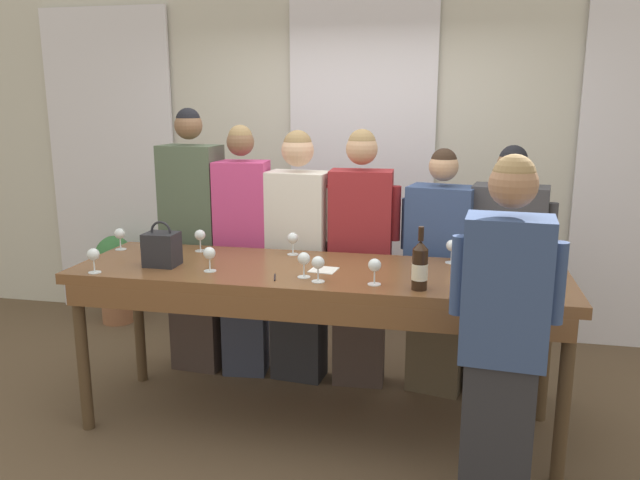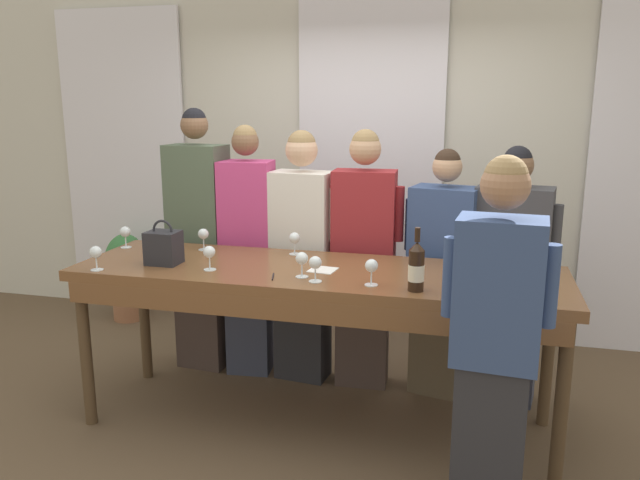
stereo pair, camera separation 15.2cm
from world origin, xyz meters
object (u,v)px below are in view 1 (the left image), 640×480
Objects in this scene: wine_bottle at (420,266)px; wine_glass_front_right at (293,239)px; guest_olive_jacket at (194,240)px; tasting_bar at (316,284)px; wine_glass_back_mid at (452,247)px; guest_cream_sweater at (298,256)px; wine_glass_front_mid at (304,260)px; wine_glass_near_host at (375,266)px; guest_pink_top at (243,251)px; wine_glass_center_left at (209,254)px; guest_navy_coat at (439,273)px; wine_glass_front_left at (489,249)px; wine_glass_back_left at (93,256)px; guest_striped_shirt at (360,257)px; wine_glass_center_right at (120,235)px; wine_glass_center_mid at (318,264)px; host_pouring at (502,343)px; handbag at (162,249)px; wine_glass_by_bottle at (200,236)px; guest_beige_cap at (505,274)px; potted_plant at (116,275)px; wine_glass_back_right at (152,238)px.

wine_bottle is 0.99m from wine_glass_front_right.
wine_bottle is 0.18× the size of guest_olive_jacket.
wine_glass_front_right reaches higher than tasting_bar.
wine_glass_front_right is 1.00× the size of wine_glass_back_mid.
wine_glass_front_mid is at bearing -74.01° from guest_cream_sweater.
guest_pink_top is at bearing 139.52° from wine_glass_near_host.
guest_pink_top is 1.02× the size of guest_cream_sweater.
guest_navy_coat reaches higher than wine_glass_center_left.
wine_glass_front_mid is (-0.03, -0.17, 0.19)m from tasting_bar.
wine_glass_back_left is at bearing -164.27° from wine_glass_front_left.
tasting_bar is 1.61× the size of guest_striped_shirt.
guest_navy_coat is (2.02, 0.43, -0.26)m from wine_glass_center_right.
wine_glass_front_left is 0.79m from wine_glass_near_host.
wine_glass_center_mid is 0.96m from guest_cream_sweater.
host_pouring reaches higher than wine_glass_front_right.
wine_glass_front_right is at bearing -36.99° from guest_pink_top.
wine_glass_back_mid is at bearing 53.86° from wine_glass_near_host.
wine_glass_front_mid is 0.85m from guest_striped_shirt.
tasting_bar is at bearing 156.46° from wine_bottle.
handbag is 1.89× the size of wine_glass_front_right.
wine_glass_center_right is 0.83m from guest_pink_top.
wine_glass_front_right is 0.08× the size of guest_olive_jacket.
wine_glass_front_left is at bearing -10.25° from guest_olive_jacket.
tasting_bar is 0.88m from wine_glass_by_bottle.
guest_olive_jacket is 1.18m from guest_striped_shirt.
tasting_bar is 0.43m from wine_glass_front_right.
guest_olive_jacket reaches higher than wine_glass_center_left.
wine_glass_by_bottle is at bearing 159.10° from wine_bottle.
guest_beige_cap reaches higher than wine_glass_center_mid.
host_pouring is at bearing -27.08° from wine_glass_front_mid.
wine_bottle is 0.42× the size of potted_plant.
tasting_bar is 19.98× the size of wine_glass_by_bottle.
guest_cream_sweater reaches higher than tasting_bar.
guest_beige_cap is at bearing 35.78° from wine_glass_front_mid.
wine_glass_front_right is 0.61m from wine_glass_center_mid.
wine_glass_front_left is 1.00× the size of wine_glass_front_mid.
wine_bottle is 2.33× the size of wine_glass_near_host.
tasting_bar is 0.46m from wine_glass_near_host.
guest_beige_cap is (0.94, -0.00, -0.06)m from guest_striped_shirt.
guest_pink_top reaches higher than wine_glass_front_left.
wine_glass_center_left is at bearing -154.37° from guest_beige_cap.
tasting_bar is 0.70m from guest_cream_sweater.
wine_glass_center_left is 0.08× the size of guest_striped_shirt.
guest_olive_jacket is (-1.62, 0.91, -0.14)m from wine_bottle.
wine_glass_back_mid is 0.18× the size of potted_plant.
potted_plant is (-0.90, 1.72, -0.64)m from wine_glass_back_left.
guest_pink_top reaches higher than wine_glass_back_right.
guest_pink_top is at bearing 180.00° from guest_striped_shirt.
potted_plant is at bearing 142.88° from wine_glass_front_mid.
handbag is 1.76m from guest_navy_coat.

